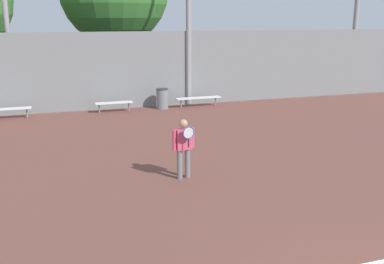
% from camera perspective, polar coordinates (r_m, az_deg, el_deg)
% --- Properties ---
extents(tennis_player, '(0.60, 0.45, 1.54)m').
position_cam_1_polar(tennis_player, '(11.30, -1.07, -1.68)').
color(tennis_player, slate).
rests_on(tennis_player, ground_plane).
extents(bench_courtside_near, '(2.11, 0.40, 0.44)m').
position_cam_1_polar(bench_courtside_near, '(20.72, 0.83, 4.32)').
color(bench_courtside_near, white).
rests_on(bench_courtside_near, ground_plane).
extents(bench_courtside_far, '(1.61, 0.40, 0.44)m').
position_cam_1_polar(bench_courtside_far, '(19.80, -9.87, 3.62)').
color(bench_courtside_far, white).
rests_on(bench_courtside_far, ground_plane).
extents(bench_by_gate, '(1.95, 0.40, 0.44)m').
position_cam_1_polar(bench_by_gate, '(19.64, -22.55, 2.66)').
color(bench_by_gate, white).
rests_on(bench_by_gate, ground_plane).
extents(trash_bin, '(0.55, 0.55, 0.92)m').
position_cam_1_polar(trash_bin, '(20.31, -3.79, 4.25)').
color(trash_bin, gray).
rests_on(trash_bin, ground_plane).
extents(back_fence, '(30.03, 0.06, 3.41)m').
position_cam_1_polar(back_fence, '(20.68, -5.88, 7.87)').
color(back_fence, gray).
rests_on(back_fence, ground_plane).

